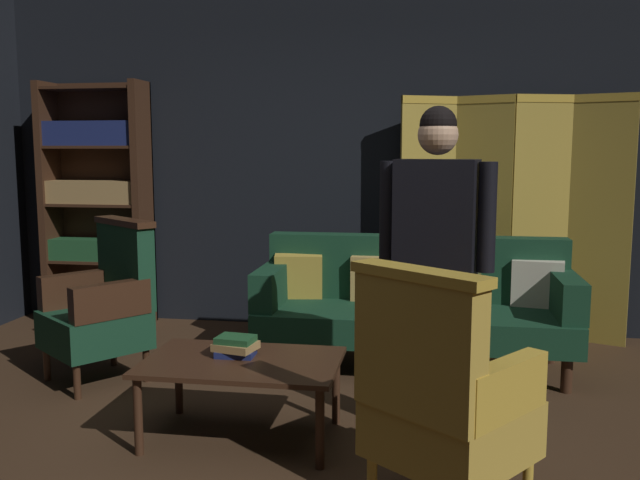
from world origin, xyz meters
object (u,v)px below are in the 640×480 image
(book_navy_cloth, at_px, (236,353))
(folding_screen, at_px, (511,215))
(bookshelf, at_px, (97,198))
(standing_figure, at_px, (436,242))
(armchair_wing_left, at_px, (104,305))
(coffee_table, at_px, (242,368))
(armchair_gilt_accent, at_px, (442,398))
(book_tan_leather, at_px, (236,346))
(velvet_couch, at_px, (414,300))
(book_green_cloth, at_px, (236,339))

(book_navy_cloth, bearing_deg, folding_screen, 52.64)
(bookshelf, relative_size, standing_figure, 1.20)
(folding_screen, relative_size, armchair_wing_left, 1.83)
(coffee_table, distance_m, standing_figure, 1.18)
(standing_figure, xyz_separation_m, book_navy_cloth, (-1.02, -0.13, -0.59))
(armchair_gilt_accent, distance_m, standing_figure, 0.92)
(folding_screen, bearing_deg, book_tan_leather, -127.36)
(folding_screen, xyz_separation_m, armchair_wing_left, (-2.69, -1.41, -0.50))
(standing_figure, bearing_deg, armchair_wing_left, 164.99)
(velvet_couch, xyz_separation_m, book_navy_cloth, (-0.89, -1.32, -0.02))
(armchair_gilt_accent, bearing_deg, book_green_cloth, 149.39)
(armchair_gilt_accent, xyz_separation_m, book_tan_leather, (-1.05, 0.62, -0.02))
(bookshelf, distance_m, book_navy_cloth, 2.82)
(velvet_couch, height_order, standing_figure, standing_figure)
(book_tan_leather, relative_size, book_green_cloth, 1.09)
(standing_figure, xyz_separation_m, book_green_cloth, (-1.02, -0.13, -0.52))
(book_tan_leather, bearing_deg, book_navy_cloth, 0.00)
(armchair_gilt_accent, bearing_deg, velvet_couch, 94.84)
(armchair_wing_left, bearing_deg, book_green_cloth, -32.56)
(folding_screen, height_order, book_green_cloth, folding_screen)
(book_navy_cloth, xyz_separation_m, book_tan_leather, (0.00, 0.00, 0.04))
(standing_figure, relative_size, book_green_cloth, 9.04)
(bookshelf, xyz_separation_m, book_navy_cloth, (1.81, -2.06, -0.64))
(standing_figure, relative_size, book_navy_cloth, 8.68)
(folding_screen, xyz_separation_m, standing_figure, (-0.59, -1.97, 0.04))
(book_navy_cloth, relative_size, book_tan_leather, 0.96)
(armchair_wing_left, bearing_deg, folding_screen, 27.63)
(armchair_gilt_accent, distance_m, armchair_wing_left, 2.51)
(coffee_table, relative_size, armchair_gilt_accent, 0.96)
(armchair_wing_left, xyz_separation_m, book_green_cloth, (1.09, -0.69, 0.02))
(armchair_wing_left, bearing_deg, coffee_table, -33.50)
(coffee_table, xyz_separation_m, book_tan_leather, (-0.05, 0.06, 0.10))
(armchair_wing_left, distance_m, book_tan_leather, 1.29)
(standing_figure, bearing_deg, coffee_table, -169.00)
(standing_figure, height_order, book_tan_leather, standing_figure)
(armchair_wing_left, xyz_separation_m, book_tan_leather, (1.09, -0.69, -0.02))
(velvet_couch, bearing_deg, book_green_cloth, -123.80)
(coffee_table, xyz_separation_m, book_navy_cloth, (-0.05, 0.06, 0.06))
(velvet_couch, bearing_deg, armchair_gilt_accent, -85.16)
(bookshelf, xyz_separation_m, book_green_cloth, (1.81, -2.06, -0.57))
(armchair_gilt_accent, bearing_deg, folding_screen, 78.49)
(folding_screen, bearing_deg, bookshelf, -179.32)
(bookshelf, bearing_deg, velvet_couch, -15.30)
(velvet_couch, height_order, book_tan_leather, velvet_couch)
(armchair_gilt_accent, relative_size, book_green_cloth, 5.53)
(folding_screen, relative_size, armchair_gilt_accent, 1.83)
(coffee_table, distance_m, armchair_wing_left, 1.37)
(book_green_cloth, bearing_deg, book_navy_cloth, 0.00)
(bookshelf, xyz_separation_m, standing_figure, (2.83, -1.93, -0.05))
(coffee_table, bearing_deg, armchair_wing_left, 146.50)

